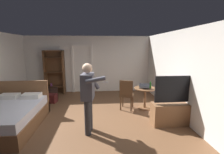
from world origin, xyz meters
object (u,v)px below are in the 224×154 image
(person_blue_shirt, at_px, (88,94))
(bed, at_px, (10,116))
(side_table, at_px, (145,94))
(laptop, at_px, (144,87))
(suitcase_dark, at_px, (51,93))
(tv_flatscreen, at_px, (176,110))
(suitcase_small, at_px, (49,98))
(bookshelf, at_px, (55,71))
(wooden_chair, at_px, (127,94))
(bottle_on_table, at_px, (150,85))

(person_blue_shirt, bearing_deg, bed, 168.37)
(side_table, height_order, laptop, laptop)
(side_table, distance_m, suitcase_dark, 3.77)
(tv_flatscreen, xyz_separation_m, suitcase_small, (-3.86, 2.01, -0.22))
(bed, xyz_separation_m, person_blue_shirt, (2.01, -0.41, 0.65))
(bookshelf, xyz_separation_m, suitcase_small, (0.05, -1.20, -0.85))
(bed, xyz_separation_m, laptop, (3.73, 0.91, 0.45))
(laptop, distance_m, suitcase_dark, 3.78)
(side_table, relative_size, person_blue_shirt, 0.43)
(wooden_chair, height_order, person_blue_shirt, person_blue_shirt)
(side_table, bearing_deg, bottle_on_table, -29.74)
(side_table, height_order, wooden_chair, wooden_chair)
(side_table, height_order, suitcase_dark, side_table)
(bookshelf, xyz_separation_m, laptop, (3.37, -2.11, -0.26))
(suitcase_dark, bearing_deg, person_blue_shirt, -71.01)
(bookshelf, distance_m, tv_flatscreen, 5.09)
(side_table, xyz_separation_m, suitcase_dark, (-3.44, 1.50, -0.29))
(bed, height_order, person_blue_shirt, person_blue_shirt)
(tv_flatscreen, bearing_deg, suitcase_dark, 146.15)
(suitcase_small, bearing_deg, person_blue_shirt, -44.79)
(bookshelf, relative_size, bottle_on_table, 7.85)
(suitcase_small, bearing_deg, bed, -93.11)
(bookshelf, bearing_deg, laptop, -32.08)
(wooden_chair, relative_size, person_blue_shirt, 0.60)
(bookshelf, bearing_deg, suitcase_dark, -93.12)
(laptop, bearing_deg, bottle_on_table, -12.01)
(person_blue_shirt, distance_m, suitcase_small, 2.86)
(bottle_on_table, relative_size, person_blue_shirt, 0.14)
(tv_flatscreen, relative_size, laptop, 3.17)
(side_table, relative_size, laptop, 1.75)
(side_table, height_order, suitcase_small, side_table)
(bookshelf, height_order, wooden_chair, bookshelf)
(tv_flatscreen, bearing_deg, bookshelf, 140.57)
(suitcase_dark, height_order, suitcase_small, suitcase_dark)
(bookshelf, xyz_separation_m, tv_flatscreen, (3.90, -3.21, -0.63))
(suitcase_dark, relative_size, suitcase_small, 0.83)
(side_table, xyz_separation_m, bottle_on_table, (0.14, -0.08, 0.32))
(bed, distance_m, tv_flatscreen, 4.26)
(bed, relative_size, suitcase_small, 3.51)
(wooden_chair, xyz_separation_m, person_blue_shirt, (-1.13, -1.29, 0.41))
(side_table, bearing_deg, suitcase_small, 165.56)
(suitcase_dark, bearing_deg, wooden_chair, -40.64)
(bed, bearing_deg, wooden_chair, 15.65)
(wooden_chair, bearing_deg, bookshelf, 142.47)
(bookshelf, distance_m, wooden_chair, 3.54)
(bed, height_order, bottle_on_table, bed)
(laptop, height_order, person_blue_shirt, person_blue_shirt)
(wooden_chair, bearing_deg, person_blue_shirt, -131.11)
(tv_flatscreen, xyz_separation_m, laptop, (-0.53, 1.10, 0.37))
(side_table, height_order, bottle_on_table, bottle_on_table)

